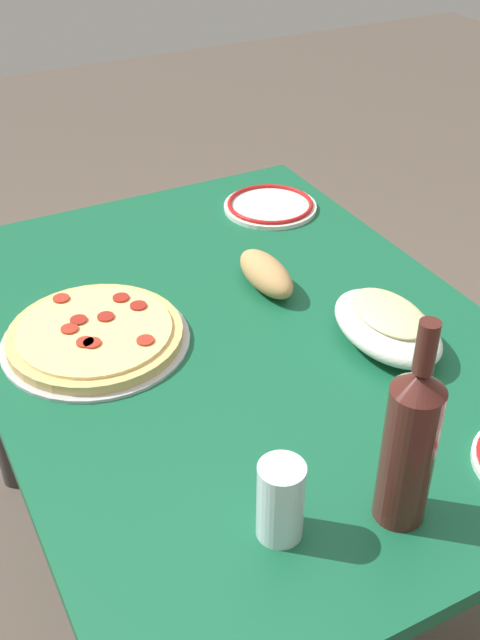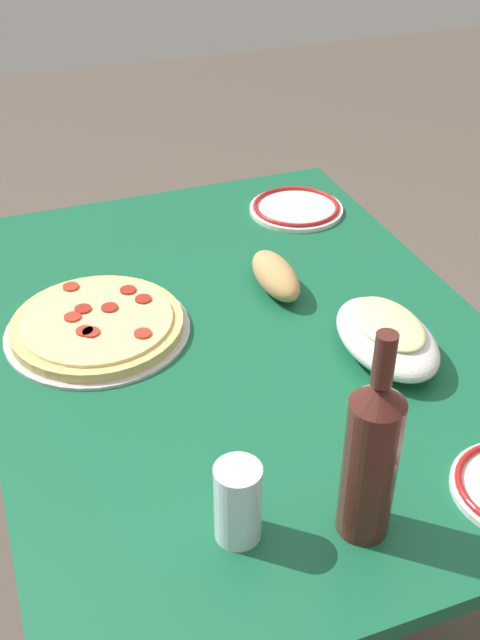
% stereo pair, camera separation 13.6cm
% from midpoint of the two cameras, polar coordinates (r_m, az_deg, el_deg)
% --- Properties ---
extents(ground_plane, '(8.00, 8.00, 0.00)m').
position_cam_midpoint_polar(ground_plane, '(1.88, 2.18, -18.76)').
color(ground_plane, brown).
rests_on(ground_plane, ground).
extents(dining_table, '(1.22, 0.89, 0.71)m').
position_cam_midpoint_polar(dining_table, '(1.45, 2.69, -4.87)').
color(dining_table, '#145938').
rests_on(dining_table, ground).
extents(pepperoni_pizza, '(0.33, 0.33, 0.03)m').
position_cam_midpoint_polar(pepperoni_pizza, '(1.39, -7.82, -0.48)').
color(pepperoni_pizza, '#B7B7BC').
rests_on(pepperoni_pizza, dining_table).
extents(baked_pasta_dish, '(0.24, 0.15, 0.08)m').
position_cam_midpoint_polar(baked_pasta_dish, '(1.34, 13.74, -1.19)').
color(baked_pasta_dish, white).
rests_on(baked_pasta_dish, dining_table).
extents(wine_bottle, '(0.07, 0.07, 0.32)m').
position_cam_midpoint_polar(wine_bottle, '(0.99, 13.49, -10.08)').
color(wine_bottle, '#471E19').
rests_on(wine_bottle, dining_table).
extents(water_glass, '(0.06, 0.06, 0.12)m').
position_cam_midpoint_polar(water_glass, '(1.00, 3.83, -13.56)').
color(water_glass, silver).
rests_on(water_glass, dining_table).
extents(side_plate_far, '(0.22, 0.22, 0.02)m').
position_cam_midpoint_polar(side_plate_far, '(1.79, 6.39, 8.23)').
color(side_plate_far, white).
rests_on(side_plate_far, dining_table).
extents(bread_loaf, '(0.17, 0.07, 0.06)m').
position_cam_midpoint_polar(bread_loaf, '(1.49, 5.29, 3.23)').
color(bread_loaf, tan).
rests_on(bread_loaf, dining_table).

